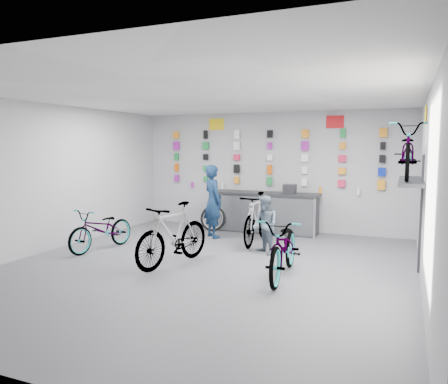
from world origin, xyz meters
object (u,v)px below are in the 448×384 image
at_px(bike_center, 173,234).
at_px(clerk, 213,201).
at_px(bike_left, 102,229).
at_px(counter, 265,213).
at_px(bike_right, 284,247).
at_px(customer, 265,225).
at_px(bike_service, 257,218).

bearing_deg(bike_center, clerk, 110.05).
bearing_deg(bike_left, counter, 59.54).
bearing_deg(bike_right, bike_center, 176.44).
distance_m(bike_right, customer, 1.59).
relative_size(clerk, customer, 1.46).
bearing_deg(bike_center, bike_left, 179.90).
bearing_deg(bike_service, counter, 96.95).
bearing_deg(counter, clerk, -131.05).
height_order(bike_service, clerk, clerk).
relative_size(bike_left, customer, 1.43).
height_order(bike_center, bike_right, bike_center).
distance_m(clerk, customer, 1.95).
distance_m(bike_center, bike_right, 2.05).
relative_size(bike_right, clerk, 1.13).
height_order(bike_left, bike_center, bike_center).
bearing_deg(bike_right, bike_left, 169.85).
height_order(counter, bike_center, bike_center).
bearing_deg(clerk, bike_right, 174.31).
bearing_deg(bike_service, bike_right, -64.05).
relative_size(bike_left, bike_service, 0.90).
height_order(bike_center, clerk, clerk).
bearing_deg(bike_right, counter, 107.98).
bearing_deg(counter, bike_left, -129.13).
bearing_deg(bike_right, bike_service, 114.47).
distance_m(bike_center, bike_service, 2.40).
bearing_deg(bike_center, bike_right, 13.34).
xyz_separation_m(bike_right, customer, (-0.76, 1.39, 0.08)).
bearing_deg(customer, bike_left, -122.10).
height_order(counter, bike_service, bike_service).
relative_size(bike_service, clerk, 1.09).
relative_size(bike_left, clerk, 0.98).
relative_size(bike_center, clerk, 1.10).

